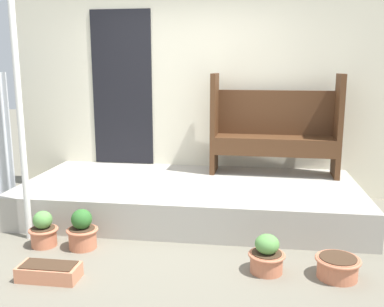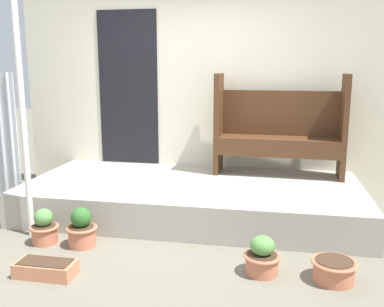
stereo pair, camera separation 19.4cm
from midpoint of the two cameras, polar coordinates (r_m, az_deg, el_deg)
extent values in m
plane|color=#706B5B|center=(4.23, -3.10, -11.61)|extent=(24.00, 24.00, 0.00)
cube|color=#A8A399|center=(4.92, 1.21, -5.93)|extent=(3.75, 1.72, 0.37)
cube|color=beige|center=(5.59, 2.80, 7.81)|extent=(4.95, 0.06, 2.60)
cube|color=black|center=(5.78, -7.53, 8.62)|extent=(0.80, 0.02, 2.00)
cylinder|color=silver|center=(5.43, -23.02, 1.48)|extent=(0.04, 0.04, 1.60)
cylinder|color=silver|center=(5.36, -21.92, 1.45)|extent=(0.04, 0.04, 1.60)
cylinder|color=white|center=(4.34, -20.49, 5.14)|extent=(0.06, 0.06, 2.46)
cube|color=#4C2D19|center=(5.26, 4.61, 3.99)|extent=(0.07, 0.40, 1.21)
cube|color=#4C2D19|center=(5.26, 20.56, 3.29)|extent=(0.07, 0.40, 1.21)
cube|color=#4C2D19|center=(5.23, 12.51, 1.89)|extent=(1.41, 0.45, 0.04)
cube|color=#4C2D19|center=(5.07, 12.44, 0.39)|extent=(1.40, 0.08, 0.17)
cube|color=#4C2D19|center=(5.37, 12.66, 5.28)|extent=(1.40, 0.09, 0.55)
cylinder|color=#C67251|center=(4.36, -17.83, -10.24)|extent=(0.24, 0.24, 0.17)
torus|color=#C67251|center=(4.33, -17.89, -9.33)|extent=(0.27, 0.27, 0.02)
cylinder|color=#422D1E|center=(4.32, -17.91, -9.14)|extent=(0.22, 0.22, 0.01)
ellipsoid|color=#599347|center=(4.30, -17.97, -8.13)|extent=(0.18, 0.18, 0.17)
cylinder|color=#C67251|center=(4.19, -13.15, -10.71)|extent=(0.25, 0.25, 0.19)
torus|color=#C67251|center=(4.16, -13.20, -9.66)|extent=(0.29, 0.29, 0.02)
cylinder|color=#422D1E|center=(4.16, -13.21, -9.46)|extent=(0.23, 0.23, 0.01)
ellipsoid|color=#2D6628|center=(4.13, -13.27, -8.29)|extent=(0.19, 0.19, 0.19)
cylinder|color=#C67251|center=(3.65, 10.86, -14.31)|extent=(0.26, 0.26, 0.16)
torus|color=#C67251|center=(3.62, 10.90, -13.32)|extent=(0.30, 0.30, 0.02)
cylinder|color=#422D1E|center=(3.61, 10.91, -13.08)|extent=(0.24, 0.24, 0.01)
ellipsoid|color=#599347|center=(3.58, 10.96, -11.97)|extent=(0.20, 0.20, 0.16)
cylinder|color=#C67251|center=(3.68, 19.87, -14.54)|extent=(0.32, 0.32, 0.17)
torus|color=#C67251|center=(3.65, 19.94, -13.52)|extent=(0.36, 0.36, 0.02)
cylinder|color=#422D1E|center=(3.64, 19.96, -13.29)|extent=(0.29, 0.29, 0.01)
cube|color=tan|center=(3.72, -17.48, -14.49)|extent=(0.48, 0.22, 0.12)
cube|color=#422D1E|center=(3.70, -17.54, -13.60)|extent=(0.42, 0.19, 0.01)
camera|label=1|loc=(0.10, -88.68, 0.27)|focal=40.00mm
camera|label=2|loc=(0.10, 91.32, -0.27)|focal=40.00mm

